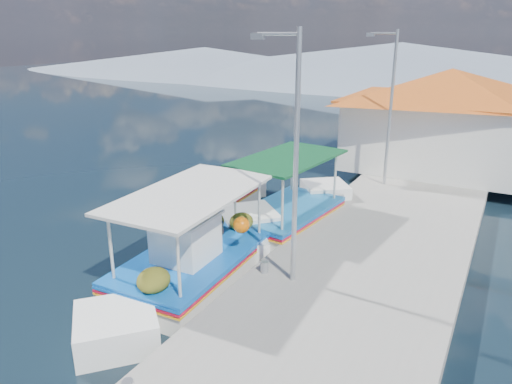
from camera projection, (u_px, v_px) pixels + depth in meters
The scene contains 10 objects.
ground at pixel (101, 288), 12.50m from camera, with size 160.00×160.00×0.00m, color black.
quay at pixel (384, 241), 14.73m from camera, with size 5.00×44.00×0.50m, color gray.
bollards at pixel (312, 224), 14.93m from camera, with size 0.20×17.20×0.30m.
main_caique at pixel (196, 261), 12.78m from camera, with size 2.69×8.56×2.82m.
caique_green_canopy at pixel (288, 217), 16.13m from camera, with size 2.82×7.54×2.84m.
caique_blue_hull at pixel (217, 203), 17.82m from camera, with size 2.03×6.47×1.15m.
harbor_building at pixel (447, 117), 21.28m from camera, with size 10.49×10.49×4.40m.
lamp_post_near at pixel (293, 149), 10.89m from camera, with size 1.21×0.14×6.00m.
lamp_post_far at pixel (389, 101), 18.38m from camera, with size 1.21×0.14×6.00m.
mountain_ridge at pixel (500, 71), 55.48m from camera, with size 171.40×96.00×5.50m.
Camera 1 is at (8.86, -7.74, 6.38)m, focal length 33.36 mm.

